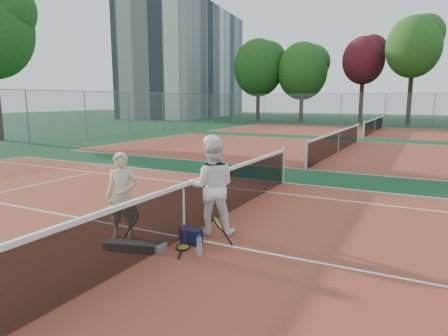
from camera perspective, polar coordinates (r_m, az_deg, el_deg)
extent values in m
plane|color=#0E361D|center=(7.47, -5.82, -9.87)|extent=(130.00, 130.00, 0.00)
cube|color=brown|center=(7.47, -5.82, -9.85)|extent=(23.77, 10.97, 0.01)
cube|color=brown|center=(19.91, 15.94, 2.22)|extent=(23.77, 10.97, 0.01)
cube|color=brown|center=(33.19, 20.68, 4.88)|extent=(23.77, 10.97, 0.01)
cube|color=beige|center=(59.40, -5.35, 14.62)|extent=(12.96, 23.18, 15.00)
imported|color=beige|center=(7.44, -14.33, -3.86)|extent=(0.68, 0.60, 1.58)
imported|color=white|center=(7.44, -1.69, -2.70)|extent=(1.09, 1.00, 1.80)
cube|color=black|center=(7.13, -4.61, -9.73)|extent=(0.34, 0.24, 0.26)
cube|color=black|center=(7.22, -5.31, -9.49)|extent=(0.38, 0.38, 0.26)
cube|color=#64605A|center=(7.06, -12.62, -10.78)|extent=(1.10, 0.53, 0.11)
cylinder|color=silver|center=(6.60, -3.56, -11.16)|extent=(0.09, 0.09, 0.30)
cylinder|color=#382314|center=(46.78, 4.88, 9.67)|extent=(0.44, 0.44, 4.79)
ellipsoid|color=#184513|center=(46.91, 4.94, 14.07)|extent=(5.63, 5.63, 6.47)
cylinder|color=#382314|center=(45.77, 10.99, 9.29)|extent=(0.44, 0.44, 4.41)
ellipsoid|color=#1B4914|center=(45.87, 11.13, 13.43)|extent=(5.45, 5.45, 6.27)
cylinder|color=#382314|center=(44.86, 19.02, 9.40)|extent=(0.44, 0.44, 5.15)
ellipsoid|color=#480F17|center=(45.03, 19.31, 14.31)|extent=(4.27, 4.27, 4.91)
cylinder|color=#382314|center=(42.52, 25.01, 9.49)|extent=(0.44, 0.44, 5.85)
ellipsoid|color=#204F16|center=(42.78, 25.45, 15.36)|extent=(4.99, 4.99, 5.74)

